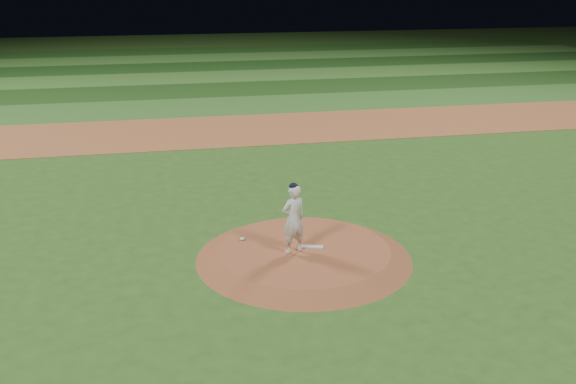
{
  "coord_description": "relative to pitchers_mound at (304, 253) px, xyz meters",
  "views": [
    {
      "loc": [
        -3.41,
        -14.53,
        7.0
      ],
      "look_at": [
        0.0,
        2.0,
        1.1
      ],
      "focal_mm": 40.0,
      "sensor_mm": 36.0,
      "label": 1
    }
  ],
  "objects": [
    {
      "name": "rosin_bag",
      "position": [
        -1.46,
        0.88,
        0.16
      ],
      "size": [
        0.13,
        0.13,
        0.07
      ],
      "primitive_type": "ellipsoid",
      "color": "white",
      "rests_on": "pitchers_mound"
    },
    {
      "name": "outfield_stripe_1",
      "position": [
        0.0,
        24.5,
        -0.12
      ],
      "size": [
        70.0,
        5.0,
        0.02
      ],
      "primitive_type": "cube",
      "color": "#1C4315",
      "rests_on": "ground"
    },
    {
      "name": "infield_dirt_band",
      "position": [
        0.0,
        14.0,
        -0.12
      ],
      "size": [
        70.0,
        6.0,
        0.02
      ],
      "primitive_type": "cube",
      "color": "#9C5830",
      "rests_on": "ground"
    },
    {
      "name": "outfield_stripe_5",
      "position": [
        0.0,
        44.5,
        -0.12
      ],
      "size": [
        70.0,
        5.0,
        0.02
      ],
      "primitive_type": "cube",
      "color": "#1F4F19",
      "rests_on": "ground"
    },
    {
      "name": "pitchers_mound",
      "position": [
        0.0,
        0.0,
        0.0
      ],
      "size": [
        5.5,
        5.5,
        0.25
      ],
      "primitive_type": "cone",
      "color": "brown",
      "rests_on": "ground"
    },
    {
      "name": "outfield_stripe_4",
      "position": [
        0.0,
        39.5,
        -0.12
      ],
      "size": [
        70.0,
        5.0,
        0.02
      ],
      "primitive_type": "cube",
      "color": "#3D7C2D",
      "rests_on": "ground"
    },
    {
      "name": "outfield_stripe_3",
      "position": [
        0.0,
        34.5,
        -0.12
      ],
      "size": [
        70.0,
        5.0,
        0.02
      ],
      "primitive_type": "cube",
      "color": "#1B4616",
      "rests_on": "ground"
    },
    {
      "name": "outfield_stripe_0",
      "position": [
        0.0,
        19.5,
        -0.12
      ],
      "size": [
        70.0,
        5.0,
        0.02
      ],
      "primitive_type": "cube",
      "color": "#326725",
      "rests_on": "ground"
    },
    {
      "name": "pitching_rubber",
      "position": [
        0.19,
        0.06,
        0.14
      ],
      "size": [
        0.67,
        0.34,
        0.03
      ],
      "primitive_type": "cube",
      "rotation": [
        0.0,
        0.0,
        -0.29
      ],
      "color": "silver",
      "rests_on": "pitchers_mound"
    },
    {
      "name": "pitcher_on_mound",
      "position": [
        -0.3,
        -0.13,
        1.03
      ],
      "size": [
        0.76,
        0.63,
        1.83
      ],
      "color": "silver",
      "rests_on": "pitchers_mound"
    },
    {
      "name": "ground",
      "position": [
        0.0,
        0.0,
        -0.12
      ],
      "size": [
        120.0,
        120.0,
        0.0
      ],
      "primitive_type": "plane",
      "color": "#2C561B",
      "rests_on": "ground"
    },
    {
      "name": "outfield_stripe_2",
      "position": [
        0.0,
        29.5,
        -0.12
      ],
      "size": [
        70.0,
        5.0,
        0.02
      ],
      "primitive_type": "cube",
      "color": "#3A732A",
      "rests_on": "ground"
    }
  ]
}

